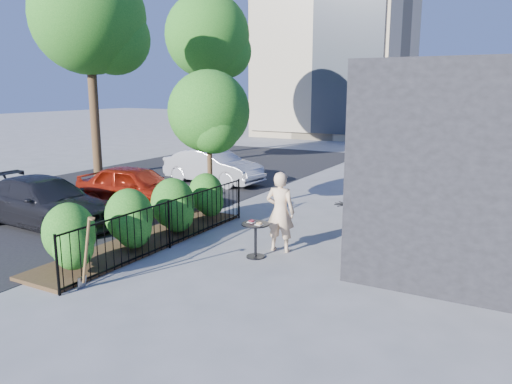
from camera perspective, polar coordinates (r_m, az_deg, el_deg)
The scene contains 14 objects.
ground at distance 10.56m, azimuth -3.39°, elevation -7.62°, with size 120.00×120.00×0.00m, color gray.
fence at distance 11.24m, azimuth -9.91°, elevation -3.59°, with size 0.05×6.05×1.10m.
planting_bed at distance 11.83m, azimuth -12.47°, elevation -5.55°, with size 1.30×6.00×0.08m, color #382616.
shrubs at distance 11.66m, azimuth -11.92°, elevation -2.41°, with size 1.10×5.60×1.24m.
patio_tree at distance 13.52m, azimuth -5.28°, elevation 8.58°, with size 2.20×2.20×3.94m.
street at distance 17.18m, azimuth -17.88°, elevation -0.55°, with size 9.00×30.00×0.01m, color black.
street_tree_near at distance 21.12m, azimuth -18.55°, elevation 17.75°, with size 4.40×4.40×8.28m.
street_tree_far at distance 27.20m, azimuth -5.52°, elevation 16.82°, with size 4.40×4.40×8.28m.
cafe_table at distance 10.48m, azimuth -0.06°, elevation -4.82°, with size 0.59×0.59×0.79m.
woman at distance 10.81m, azimuth 2.79°, elevation -2.28°, with size 0.64×0.42×1.76m, color beige.
shovel at distance 9.27m, azimuth -18.92°, elevation -7.07°, with size 0.46×0.18×1.40m.
car_red at distance 15.14m, azimuth -13.54°, elevation 0.55°, with size 1.52×3.77×1.28m, color maroon.
car_silver at distance 18.70m, azimuth -4.91°, elevation 2.93°, with size 1.36×3.90×1.29m, color #A8A7AC.
car_darkgrey at distance 13.98m, azimuth -22.96°, elevation -1.06°, with size 1.75×4.30×1.25m, color black.
Camera 1 is at (5.38, -8.39, 3.51)m, focal length 35.00 mm.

